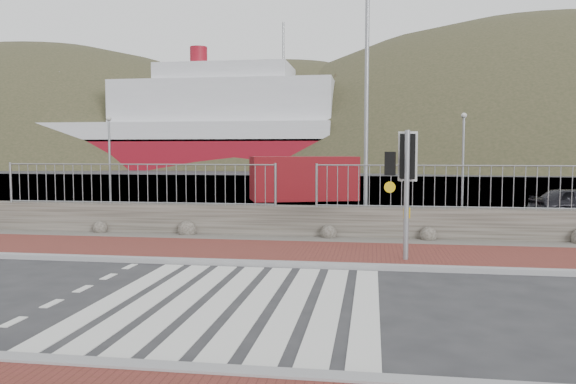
% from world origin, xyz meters
% --- Properties ---
extents(ground, '(220.00, 220.00, 0.00)m').
position_xyz_m(ground, '(0.00, 0.00, 0.00)').
color(ground, '#28282B').
rests_on(ground, ground).
extents(sidewalk_far, '(40.00, 3.00, 0.08)m').
position_xyz_m(sidewalk_far, '(0.00, 4.50, 0.04)').
color(sidewalk_far, maroon).
rests_on(sidewalk_far, ground).
extents(kerb_near, '(40.00, 0.25, 0.12)m').
position_xyz_m(kerb_near, '(0.00, -3.00, 0.05)').
color(kerb_near, gray).
rests_on(kerb_near, ground).
extents(kerb_far, '(40.00, 0.25, 0.12)m').
position_xyz_m(kerb_far, '(0.00, 3.00, 0.05)').
color(kerb_far, gray).
rests_on(kerb_far, ground).
extents(zebra_crossing, '(4.62, 5.60, 0.01)m').
position_xyz_m(zebra_crossing, '(-0.00, 0.00, 0.01)').
color(zebra_crossing, silver).
rests_on(zebra_crossing, ground).
extents(gravel_strip, '(40.00, 1.50, 0.06)m').
position_xyz_m(gravel_strip, '(0.00, 6.50, 0.03)').
color(gravel_strip, '#59544C').
rests_on(gravel_strip, ground).
extents(stone_wall, '(40.00, 0.60, 0.90)m').
position_xyz_m(stone_wall, '(0.00, 7.30, 0.45)').
color(stone_wall, '#454138').
rests_on(stone_wall, ground).
extents(railing, '(18.07, 0.07, 1.22)m').
position_xyz_m(railing, '(0.00, 7.15, 1.82)').
color(railing, gray).
rests_on(railing, stone_wall).
extents(quay, '(120.00, 40.00, 0.50)m').
position_xyz_m(quay, '(0.00, 27.90, 0.00)').
color(quay, '#4C4C4F').
rests_on(quay, ground).
extents(water, '(220.00, 50.00, 0.05)m').
position_xyz_m(water, '(0.00, 62.90, 0.00)').
color(water, '#3F4C54').
rests_on(water, ground).
extents(ferry, '(50.00, 16.00, 20.00)m').
position_xyz_m(ferry, '(-24.65, 67.90, 5.36)').
color(ferry, maroon).
rests_on(ferry, ground).
extents(hills_backdrop, '(254.00, 90.00, 100.00)m').
position_xyz_m(hills_backdrop, '(6.74, 87.90, -23.05)').
color(hills_backdrop, '#2F321E').
rests_on(hills_backdrop, ground).
extents(traffic_signal_far, '(0.72, 0.32, 2.96)m').
position_xyz_m(traffic_signal_far, '(2.90, 3.84, 2.14)').
color(traffic_signal_far, gray).
rests_on(traffic_signal_far, ground).
extents(streetlight, '(1.52, 0.29, 7.18)m').
position_xyz_m(streetlight, '(2.11, 8.09, 4.04)').
color(streetlight, gray).
rests_on(streetlight, ground).
extents(shipping_container, '(5.76, 3.80, 2.22)m').
position_xyz_m(shipping_container, '(-1.30, 19.61, 1.11)').
color(shipping_container, maroon).
rests_on(shipping_container, ground).
extents(car_a, '(3.59, 2.15, 1.15)m').
position_xyz_m(car_a, '(9.80, 13.64, 0.57)').
color(car_a, black).
rests_on(car_a, ground).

